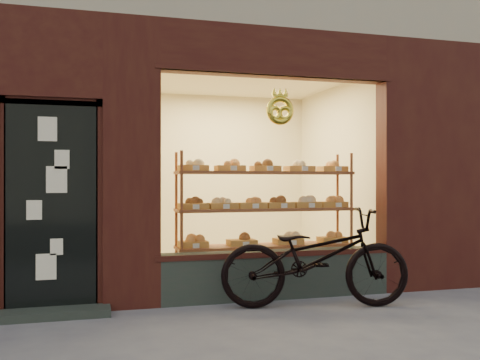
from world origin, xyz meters
name	(u,v)px	position (x,y,z in m)	size (l,w,h in m)	color
display_shelf	(265,218)	(0.45, 2.55, 0.89)	(2.20, 0.45, 1.70)	#562B15
bicycle	(315,258)	(0.69, 1.59, 0.53)	(0.70, 2.02, 1.06)	black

